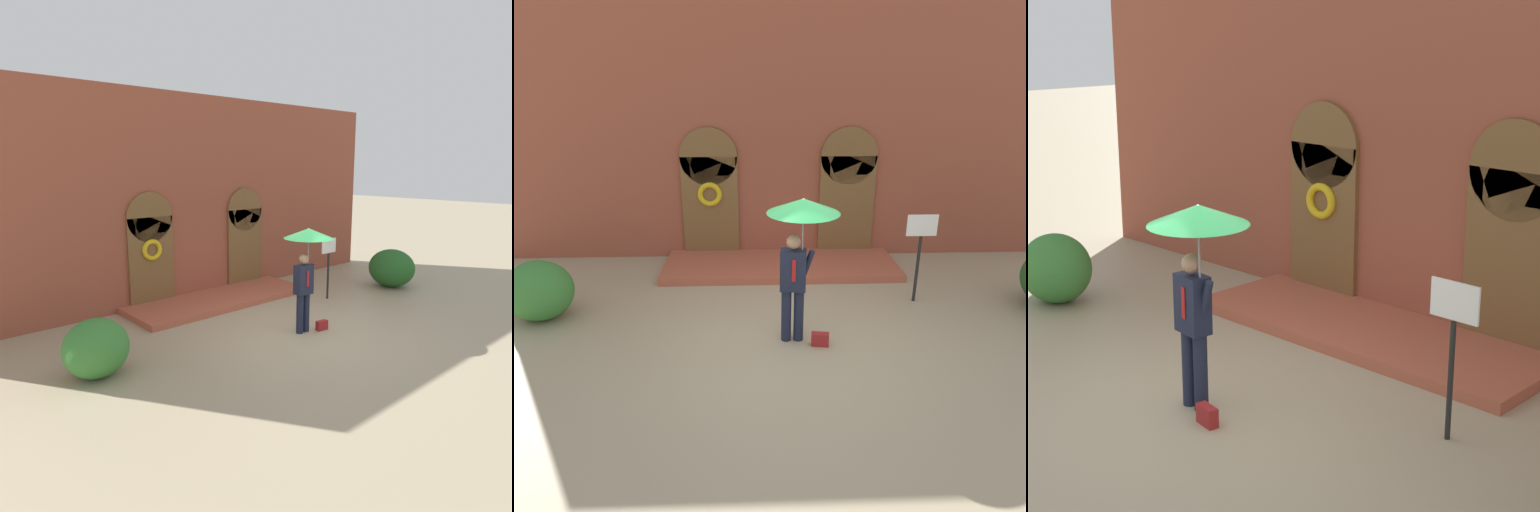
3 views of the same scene
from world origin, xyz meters
TOP-DOWN VIEW (x-y plane):
  - ground_plane at (0.00, 0.00)m, footprint 80.00×80.00m
  - building_facade at (-0.00, 4.15)m, footprint 14.00×2.30m
  - person_with_umbrella at (0.10, -0.03)m, footprint 1.10×1.10m
  - handbag at (0.43, -0.23)m, footprint 0.30×0.16m
  - sign_post at (2.47, 1.31)m, footprint 0.56×0.06m
  - shrub_left at (-4.38, 0.88)m, footprint 1.18×1.05m
  - shrub_right at (4.99, 0.88)m, footprint 1.32×1.42m

SIDE VIEW (x-z plane):
  - ground_plane at x=0.00m, z-range 0.00..0.00m
  - handbag at x=0.43m, z-range 0.00..0.22m
  - shrub_left at x=-4.38m, z-range 0.00..1.07m
  - shrub_right at x=4.99m, z-range 0.00..1.16m
  - sign_post at x=2.47m, z-range 0.30..2.02m
  - person_with_umbrella at x=0.10m, z-range 0.73..3.09m
  - building_facade at x=0.00m, z-range -0.12..5.48m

